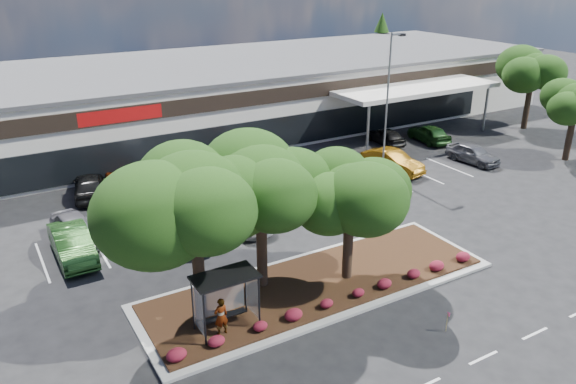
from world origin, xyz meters
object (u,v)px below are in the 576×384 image
car_1 (75,229)px  car_0 (72,244)px  survey_stake (447,319)px  light_pole (388,114)px

car_1 → car_0: bearing=-112.4°
survey_stake → car_1: car_1 is taller
light_pole → car_0: size_ratio=2.02×
light_pole → car_0: 23.31m
survey_stake → car_0: 19.70m
survey_stake → light_pole: bearing=58.6°
car_1 → light_pole: bearing=-7.9°
survey_stake → car_0: bearing=130.2°
survey_stake → car_1: 20.93m
survey_stake → car_0: size_ratio=0.18×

